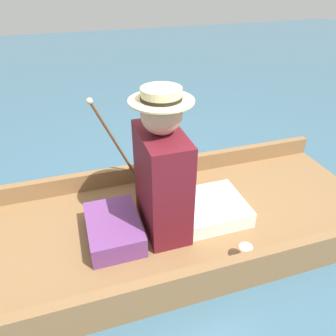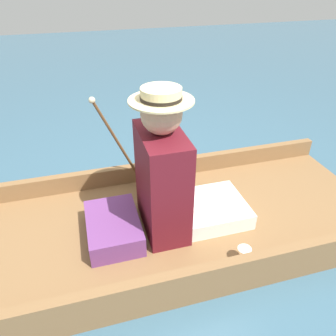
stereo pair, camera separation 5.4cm
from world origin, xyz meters
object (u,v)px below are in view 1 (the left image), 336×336
at_px(seated_person, 172,178).
at_px(wine_glass, 245,250).
at_px(teddy_bear, 150,171).
at_px(walking_cane, 112,138).

bearing_deg(seated_person, wine_glass, 45.62).
relative_size(teddy_bear, walking_cane, 0.53).
bearing_deg(wine_glass, seated_person, -143.72).
height_order(seated_person, walking_cane, seated_person).
distance_m(seated_person, wine_glass, 0.60).
relative_size(seated_person, walking_cane, 1.25).
relative_size(wine_glass, walking_cane, 0.12).
xyz_separation_m(seated_person, walking_cane, (-0.49, -0.27, 0.08)).
xyz_separation_m(seated_person, teddy_bear, (-0.38, -0.04, -0.18)).
distance_m(seated_person, teddy_bear, 0.42).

